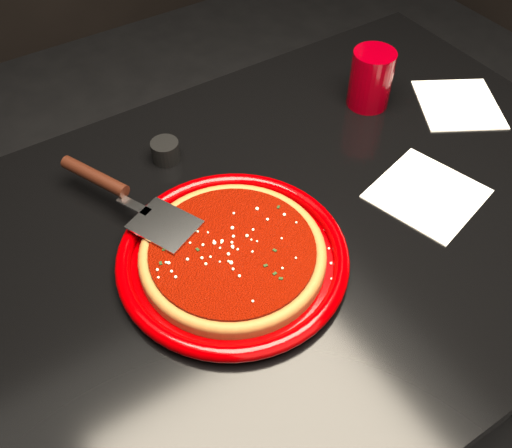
{
  "coord_description": "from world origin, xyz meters",
  "views": [
    {
      "loc": [
        -0.36,
        -0.47,
        1.42
      ],
      "look_at": [
        -0.05,
        0.01,
        0.77
      ],
      "focal_mm": 40.0,
      "sensor_mm": 36.0,
      "label": 1
    }
  ],
  "objects": [
    {
      "name": "pizza_crust_rim",
      "position": [
        -0.11,
        -0.02,
        0.77
      ],
      "size": [
        0.36,
        0.36,
        0.02
      ],
      "primitive_type": "torus",
      "rotation": [
        0.0,
        0.0,
        -0.41
      ],
      "color": "brown",
      "rests_on": "plate"
    },
    {
      "name": "ramekin",
      "position": [
        -0.09,
        0.24,
        0.77
      ],
      "size": [
        0.06,
        0.06,
        0.04
      ],
      "primitive_type": "cylinder",
      "rotation": [
        0.0,
        0.0,
        0.32
      ],
      "color": "black",
      "rests_on": "table"
    },
    {
      "name": "table",
      "position": [
        0.0,
        0.0,
        0.38
      ],
      "size": [
        1.2,
        0.8,
        0.75
      ],
      "primitive_type": "cube",
      "color": "black",
      "rests_on": "floor"
    },
    {
      "name": "basil_flecks",
      "position": [
        -0.11,
        -0.02,
        0.78
      ],
      "size": [
        0.22,
        0.22,
        0.0
      ],
      "primitive_type": null,
      "color": "black",
      "rests_on": "plate"
    },
    {
      "name": "cup",
      "position": [
        0.31,
        0.17,
        0.81
      ],
      "size": [
        0.08,
        0.08,
        0.11
      ],
      "primitive_type": "cylinder",
      "rotation": [
        0.0,
        0.0,
        -0.01
      ],
      "color": "#7E0009",
      "rests_on": "table"
    },
    {
      "name": "floor",
      "position": [
        0.0,
        0.0,
        -0.01
      ],
      "size": [
        4.0,
        4.0,
        0.01
      ],
      "primitive_type": "cube",
      "color": "black",
      "rests_on": "ground"
    },
    {
      "name": "parmesan_dusting",
      "position": [
        -0.11,
        -0.02,
        0.79
      ],
      "size": [
        0.23,
        0.23,
        0.01
      ],
      "primitive_type": null,
      "color": "beige",
      "rests_on": "plate"
    },
    {
      "name": "pizza_crust",
      "position": [
        -0.11,
        -0.02,
        0.77
      ],
      "size": [
        0.36,
        0.36,
        0.01
      ],
      "primitive_type": "cylinder",
      "rotation": [
        0.0,
        0.0,
        -0.41
      ],
      "color": "brown",
      "rests_on": "plate"
    },
    {
      "name": "pizza_sauce",
      "position": [
        -0.11,
        -0.02,
        0.78
      ],
      "size": [
        0.32,
        0.32,
        0.01
      ],
      "primitive_type": "cylinder",
      "rotation": [
        0.0,
        0.0,
        -0.41
      ],
      "color": "#6C0A00",
      "rests_on": "plate"
    },
    {
      "name": "napkin_a",
      "position": [
        0.23,
        -0.07,
        0.75
      ],
      "size": [
        0.2,
        0.2,
        0.0
      ],
      "primitive_type": "cube",
      "rotation": [
        0.0,
        0.0,
        0.27
      ],
      "color": "white",
      "rests_on": "table"
    },
    {
      "name": "pizza_server",
      "position": [
        -0.2,
        0.15,
        0.79
      ],
      "size": [
        0.21,
        0.32,
        0.02
      ],
      "primitive_type": null,
      "rotation": [
        0.0,
        0.0,
        0.42
      ],
      "color": "#B9BBC0",
      "rests_on": "plate"
    },
    {
      "name": "napkin_b",
      "position": [
        0.45,
        0.07,
        0.75
      ],
      "size": [
        0.21,
        0.21,
        0.0
      ],
      "primitive_type": "cube",
      "rotation": [
        0.0,
        0.0,
        -0.52
      ],
      "color": "white",
      "rests_on": "table"
    },
    {
      "name": "plate",
      "position": [
        -0.11,
        -0.02,
        0.76
      ],
      "size": [
        0.45,
        0.45,
        0.03
      ],
      "primitive_type": "cylinder",
      "rotation": [
        0.0,
        0.0,
        -0.41
      ],
      "color": "#780000",
      "rests_on": "table"
    }
  ]
}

